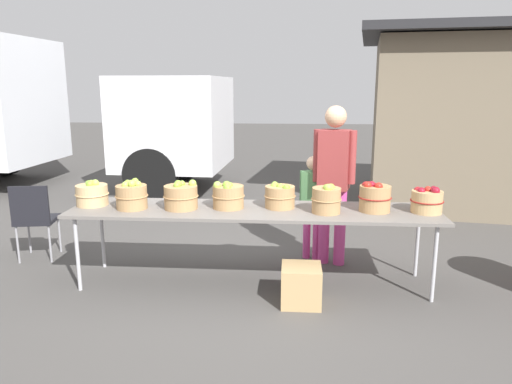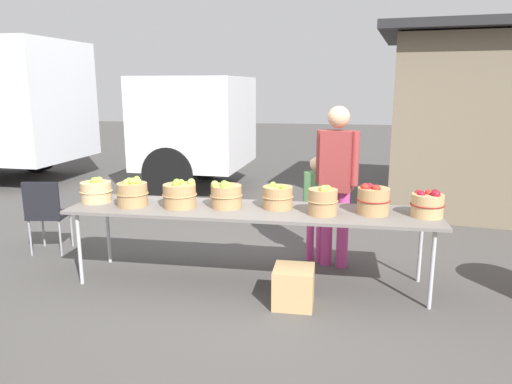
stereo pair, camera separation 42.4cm
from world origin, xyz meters
name	(u,v)px [view 1 (the left image)]	position (x,y,z in m)	size (l,w,h in m)	color
ground_plane	(254,283)	(0.00, 0.00, 0.00)	(40.00, 40.00, 0.00)	#474442
market_table	(254,212)	(0.00, 0.00, 0.72)	(3.50, 0.76, 0.75)	slate
apple_basket_green_0	(92,194)	(-1.59, 0.04, 0.86)	(0.32, 0.32, 0.26)	tan
apple_basket_green_1	(132,196)	(-1.16, -0.06, 0.87)	(0.31, 0.31, 0.28)	#A87F51
apple_basket_green_2	(181,196)	(-0.69, -0.03, 0.87)	(0.34, 0.34, 0.28)	#A87F51
apple_basket_green_3	(228,196)	(-0.25, 0.02, 0.87)	(0.32, 0.32, 0.27)	#A87F51
apple_basket_green_4	(280,196)	(0.25, 0.08, 0.86)	(0.30, 0.30, 0.25)	#A87F51
apple_basket_green_5	(327,199)	(0.68, -0.08, 0.88)	(0.28, 0.28, 0.29)	#A87F51
apple_basket_red_0	(374,197)	(1.13, 0.01, 0.89)	(0.31, 0.31, 0.29)	#A87F51
apple_basket_red_1	(427,200)	(1.61, 0.00, 0.86)	(0.30, 0.30, 0.26)	tan
vendor_adult	(334,173)	(0.80, 0.60, 1.00)	(0.44, 0.30, 1.70)	#CC3F8C
child_customer	(313,199)	(0.59, 0.72, 0.68)	(0.28, 0.23, 1.16)	#CC3F8C
food_kiosk	(472,119)	(3.19, 3.50, 1.38)	(3.89, 3.38, 2.74)	#726651
folding_chair	(34,216)	(-2.45, 0.46, 0.51)	(0.46, 0.46, 0.86)	black
produce_crate	(301,285)	(0.46, -0.43, 0.17)	(0.35, 0.35, 0.35)	tan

